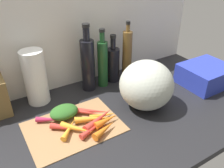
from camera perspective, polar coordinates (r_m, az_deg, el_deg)
The scene contains 23 objects.
ground_plane at distance 108.76cm, azimuth -3.37°, elevation -9.47°, with size 170.00×80.00×3.00cm, color black.
wall_back at distance 124.97cm, azimuth -12.48°, elevation 11.97°, with size 170.00×3.00×60.00cm, color silver.
cutting_board at distance 105.38cm, azimuth -9.25°, elevation -10.08°, with size 39.87×28.92×0.80cm, color #997047.
carrot_0 at distance 99.53cm, azimuth -1.83°, elevation -10.90°, with size 3.36×3.36×12.16cm, color orange.
carrot_1 at distance 102.09cm, azimuth -10.34°, elevation -10.49°, with size 2.67×2.67×15.97cm, color red.
carrot_2 at distance 110.19cm, azimuth -7.33°, elevation -6.63°, with size 2.79×2.79×17.26cm, color red.
carrot_3 at distance 110.04cm, azimuth -5.14°, elevation -6.52°, with size 2.88×2.88×17.03cm, color red.
carrot_4 at distance 101.11cm, azimuth -8.46°, elevation -10.57°, with size 3.17×3.17×14.45cm, color orange.
carrot_5 at distance 105.20cm, azimuth -4.73°, elevation -8.44°, with size 3.06×3.06×15.40cm, color orange.
carrot_6 at distance 108.48cm, azimuth -14.45°, elevation -8.29°, with size 2.45×2.45×13.35cm, color #B2264C.
carrot_7 at distance 104.66cm, azimuth -3.23°, elevation -8.46°, with size 3.48×3.48×17.13cm, color red.
carrot_8 at distance 103.99cm, azimuth -1.36°, elevation -8.73°, with size 3.43×3.43×12.17cm, color orange.
carrot_9 at distance 101.97cm, azimuth -10.31°, elevation -10.61°, with size 2.48×2.48×12.71cm, color orange.
carrot_10 at distance 107.31cm, azimuth -2.16°, elevation -7.61°, with size 2.56×2.56×11.80cm, color orange.
carrot_11 at distance 100.53cm, azimuth -4.78°, elevation -10.76°, with size 2.68×2.68×12.90cm, color red.
carrot_greens_pile at distance 109.17cm, azimuth -11.49°, elevation -6.60°, with size 12.82×9.87×5.43cm, color #2D6023.
winter_squash at distance 111.84cm, azimuth 8.29°, elevation -0.23°, with size 25.67×25.36×23.41cm, color #B2B7A8.
paper_towel_roll at distance 119.01cm, azimuth -18.00°, elevation 1.54°, with size 10.86×10.86×27.17cm, color white.
bottle_0 at distance 123.98cm, azimuth -5.84°, elevation 4.88°, with size 7.26×7.26×36.01cm.
bottle_1 at distance 127.53cm, azimuth -2.27°, elevation 5.13°, with size 5.61×5.61×32.34cm.
bottle_2 at distance 133.81cm, azimuth 0.24°, elevation 4.93°, with size 7.33×7.33×27.30cm.
bottle_3 at distance 134.84cm, azimuth 3.64°, elevation 6.98°, with size 5.41×5.41×33.79cm.
dish_rack at distance 142.33cm, azimuth 21.63°, elevation 2.06°, with size 26.24×22.49×11.13cm, color #2838AD.
Camera 1 is at (-38.11, -74.19, 68.29)cm, focal length 37.93 mm.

